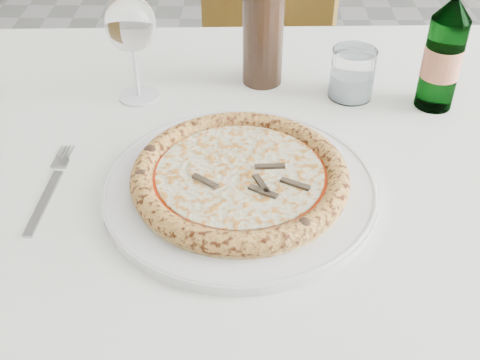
{
  "coord_description": "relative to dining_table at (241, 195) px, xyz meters",
  "views": [
    {
      "loc": [
        -0.06,
        -0.6,
        1.27
      ],
      "look_at": [
        -0.07,
        0.02,
        0.78
      ],
      "focal_mm": 45.0,
      "sensor_mm": 36.0,
      "label": 1
    }
  ],
  "objects": [
    {
      "name": "wine_glass",
      "position": [
        -0.17,
        0.15,
        0.21
      ],
      "size": [
        0.08,
        0.08,
        0.18
      ],
      "color": "silver",
      "rests_on": "dining_table"
    },
    {
      "name": "pizza",
      "position": [
        -0.0,
        -0.1,
        0.11
      ],
      "size": [
        0.29,
        0.29,
        0.03
      ],
      "color": "#E2C774",
      "rests_on": "plate"
    },
    {
      "name": "wine_bottle",
      "position": [
        0.03,
        0.2,
        0.21
      ],
      "size": [
        0.07,
        0.07,
        0.28
      ],
      "color": "black",
      "rests_on": "dining_table"
    },
    {
      "name": "fork",
      "position": [
        -0.26,
        -0.1,
        0.09
      ],
      "size": [
        0.02,
        0.19,
        0.0
      ],
      "color": "#999A9E",
      "rests_on": "dining_table"
    },
    {
      "name": "plate",
      "position": [
        0.0,
        -0.1,
        0.1
      ],
      "size": [
        0.37,
        0.37,
        0.02
      ],
      "color": "white",
      "rests_on": "dining_table"
    },
    {
      "name": "chair_far",
      "position": [
        0.02,
        0.79,
        -0.14
      ],
      "size": [
        0.51,
        0.51,
        0.93
      ],
      "color": "brown",
      "rests_on": "floor"
    },
    {
      "name": "tumbler",
      "position": [
        0.18,
        0.16,
        0.12
      ],
      "size": [
        0.07,
        0.07,
        0.08
      ],
      "color": "white",
      "rests_on": "dining_table"
    },
    {
      "name": "dining_table",
      "position": [
        0.0,
        0.0,
        0.0
      ],
      "size": [
        1.47,
        0.9,
        0.76
      ],
      "color": "brown",
      "rests_on": "floor"
    },
    {
      "name": "beer_bottle",
      "position": [
        0.31,
        0.13,
        0.18
      ],
      "size": [
        0.06,
        0.06,
        0.23
      ],
      "color": "#1F5624",
      "rests_on": "dining_table"
    }
  ]
}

